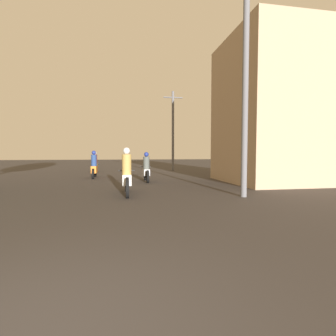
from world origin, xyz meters
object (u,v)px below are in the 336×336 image
at_px(motorcycle_white, 127,176).
at_px(utility_pole_far, 173,129).
at_px(motorcycle_yellow, 95,164).
at_px(utility_pole_near, 246,66).
at_px(motorcycle_silver, 146,170).
at_px(motorcycle_orange, 94,167).
at_px(building_right_near, 273,111).

distance_m(motorcycle_white, utility_pole_far, 13.24).
relative_size(motorcycle_yellow, utility_pole_near, 0.23).
bearing_deg(utility_pole_far, motorcycle_silver, -110.48).
relative_size(motorcycle_orange, utility_pole_near, 0.24).
relative_size(motorcycle_yellow, building_right_near, 0.26).
relative_size(motorcycle_white, utility_pole_near, 0.26).
bearing_deg(utility_pole_near, motorcycle_orange, 125.30).
xyz_separation_m(motorcycle_orange, utility_pole_near, (5.56, -7.85, 3.64)).
distance_m(motorcycle_yellow, building_right_near, 13.49).
height_order(motorcycle_white, building_right_near, building_right_near).
distance_m(motorcycle_orange, utility_pole_far, 8.58).
distance_m(motorcycle_silver, motorcycle_orange, 3.79).
bearing_deg(motorcycle_silver, motorcycle_white, -105.13).
xyz_separation_m(motorcycle_white, building_right_near, (7.31, 2.84, 2.91)).
bearing_deg(motorcycle_silver, building_right_near, -12.41).
bearing_deg(motorcycle_silver, motorcycle_yellow, 112.19).
height_order(motorcycle_orange, utility_pole_near, utility_pole_near).
height_order(motorcycle_orange, utility_pole_far, utility_pole_far).
xyz_separation_m(motorcycle_silver, motorcycle_orange, (-2.83, 2.52, 0.03)).
relative_size(building_right_near, utility_pole_near, 0.87).
xyz_separation_m(building_right_near, utility_pole_far, (-3.19, 9.43, -0.13)).
height_order(motorcycle_silver, motorcycle_orange, motorcycle_orange).
distance_m(motorcycle_white, motorcycle_silver, 4.30).
relative_size(motorcycle_orange, building_right_near, 0.28).
height_order(motorcycle_yellow, utility_pole_near, utility_pole_near).
distance_m(motorcycle_yellow, utility_pole_near, 14.90).
height_order(motorcycle_orange, building_right_near, building_right_near).
xyz_separation_m(utility_pole_near, utility_pole_far, (0.30, 13.45, -0.83)).
xyz_separation_m(motorcycle_white, motorcycle_silver, (1.09, 4.16, -0.06)).
bearing_deg(motorcycle_white, building_right_near, 13.40).
relative_size(motorcycle_silver, utility_pole_far, 0.31).
xyz_separation_m(motorcycle_yellow, utility_pole_near, (5.98, -13.15, 3.63)).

